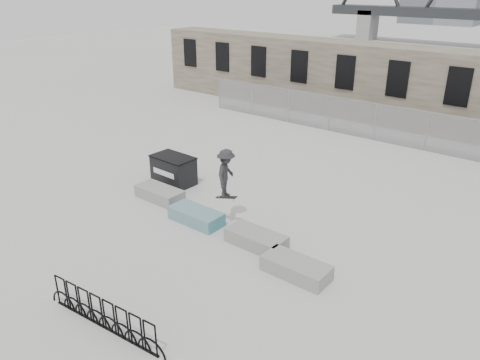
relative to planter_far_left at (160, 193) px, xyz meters
The scene contains 10 objects.
ground 3.48m from the planter_far_left, ahead, with size 120.00×120.00×0.00m, color beige.
stone_wall 16.47m from the planter_far_left, 77.78° to the left, with size 36.00×2.58×4.50m.
chainlink_fence 12.74m from the planter_far_left, 74.21° to the left, with size 22.06×0.06×2.02m.
planter_far_left is the anchor object (origin of this frame).
planter_center_left 2.47m from the planter_far_left, 11.07° to the right, with size 2.00×0.90×0.48m.
planter_center_right 5.07m from the planter_far_left, ahead, with size 2.00×0.90×0.48m.
planter_offset 7.04m from the planter_far_left, ahead, with size 2.00×0.90×0.48m.
dumpster 1.67m from the planter_far_left, 116.16° to the left, with size 1.86×1.16×1.20m.
bike_rack 7.43m from the planter_far_left, 52.92° to the right, with size 4.03×0.42×0.90m.
skateboarder 3.75m from the planter_far_left, ahead, with size 1.01×1.27×1.85m.
Camera 1 is at (9.41, -10.76, 7.99)m, focal length 35.00 mm.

